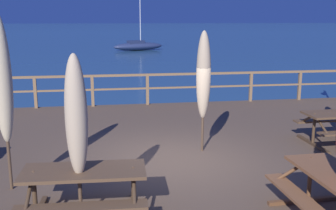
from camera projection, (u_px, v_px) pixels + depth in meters
name	position (u px, v px, depth m)	size (l,w,h in m)	color
ground_plane	(174.00, 185.00, 8.67)	(600.00, 600.00, 0.00)	navy
wooden_deck	(174.00, 172.00, 8.60)	(15.35, 11.49, 0.60)	brown
railing_waterside_far	(147.00, 83.00, 13.78)	(15.15, 0.10, 1.09)	brown
picnic_table_mid_centre	(84.00, 183.00, 5.91)	(1.87, 1.47, 0.78)	brown
patio_umbrella_tall_back_right	(76.00, 117.00, 5.61)	(0.32, 0.32, 2.50)	#4C3828
patio_umbrella_short_mid	(2.00, 80.00, 6.62)	(0.32, 0.32, 3.06)	#4C3828
patio_umbrella_tall_front	(203.00, 76.00, 8.71)	(0.32, 0.32, 2.71)	#4C3828
sailboat_distant	(138.00, 46.00, 45.28)	(6.21, 3.61, 7.72)	navy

